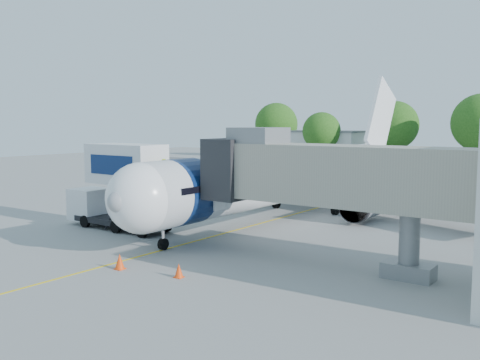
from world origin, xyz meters
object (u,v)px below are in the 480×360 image
Objects in this scene: catering_hiloader at (119,187)px; ground_tug at (36,286)px; jet_bridge at (318,175)px; aircraft at (293,175)px.

ground_tug is (8.58, -11.64, -2.04)m from catering_hiloader.
jet_bridge is 14.35m from catering_hiloader.
aircraft reaches higher than catering_hiloader.
ground_tug is (2.31, -22.76, -2.23)m from aircraft.
catering_hiloader is at bearing -179.99° from jet_bridge.
jet_bridge is at bearing -54.30° from aircraft.
jet_bridge is 1.64× the size of catering_hiloader.
jet_bridge is at bearing 0.01° from catering_hiloader.
aircraft is 22.99m from ground_tug.
catering_hiloader is (-6.27, -11.12, -0.19)m from aircraft.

